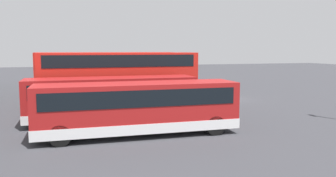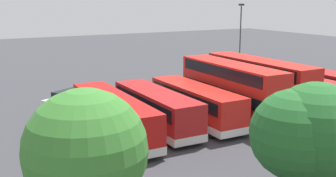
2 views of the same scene
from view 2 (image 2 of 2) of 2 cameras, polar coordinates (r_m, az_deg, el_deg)
name	(u,v)px [view 2 (image 2 of 2)]	position (r m, az deg, el deg)	size (l,w,h in m)	color
ground_plane	(166,91)	(44.60, -0.30, -0.30)	(140.00, 140.00, 0.00)	#38383D
bus_single_deck_near_end	(319,84)	(42.66, 20.23, 0.57)	(2.98, 11.27, 2.95)	#A51919
bus_single_deck_second	(296,90)	(39.16, 17.28, -0.23)	(2.83, 11.15, 2.95)	#A51919
bus_double_decker_third	(259,83)	(37.37, 12.45, 0.76)	(2.65, 12.01, 4.55)	red
bus_double_decker_fourth	(231,88)	(34.73, 8.71, 0.03)	(2.76, 11.59, 4.55)	red
bus_single_deck_fifth	(196,103)	(32.99, 3.85, -1.99)	(2.63, 10.50, 2.95)	red
bus_single_deck_sixth	(156,109)	(31.23, -1.65, -2.80)	(2.64, 10.21, 2.95)	#A51919
bus_single_deck_seventh	(113,115)	(29.84, -7.60, -3.63)	(2.83, 11.78, 2.95)	#B71411
car_hatchback_silver	(68,99)	(39.30, -13.76, -1.36)	(4.87, 3.76, 1.43)	silver
lamp_post_tall	(240,34)	(54.28, 10.00, 7.42)	(0.70, 0.30, 9.13)	#38383D
waste_bin_yellow	(136,87)	(44.11, -4.51, 0.15)	(0.60, 0.60, 0.95)	#197F33
tree_leftmost	(86,151)	(14.36, -11.33, -8.48)	(4.28, 4.28, 6.91)	#4C3823
tree_midright	(316,131)	(19.80, 19.81, -5.53)	(4.44, 4.44, 6.19)	#4C3823
tree_rightmost	(295,134)	(19.54, 17.25, -6.10)	(4.17, 4.17, 5.89)	#4C3823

